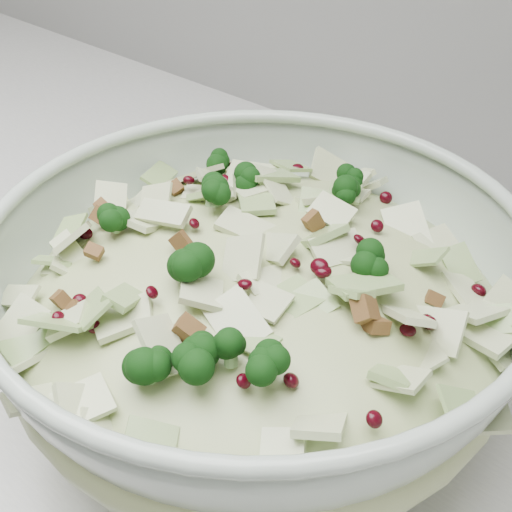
% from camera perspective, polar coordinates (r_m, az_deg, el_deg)
% --- Properties ---
extents(mixing_bowl, '(0.43, 0.43, 0.14)m').
position_cam_1_polar(mixing_bowl, '(0.47, 0.21, -4.69)').
color(mixing_bowl, '#A4B4A5').
rests_on(mixing_bowl, counter).
extents(salad, '(0.36, 0.36, 0.14)m').
position_cam_1_polar(salad, '(0.45, 0.21, -2.55)').
color(salad, '#B6C083').
rests_on(salad, mixing_bowl).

